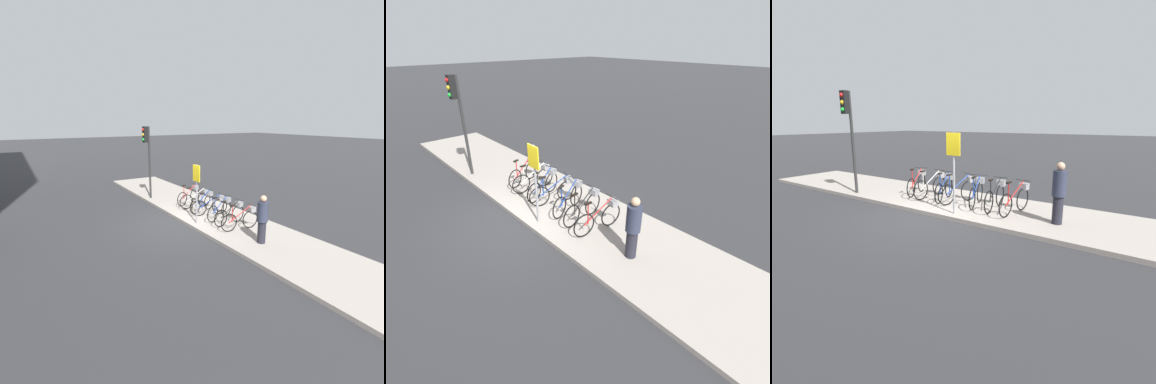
# 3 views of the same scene
# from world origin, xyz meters

# --- Properties ---
(ground_plane) EXTENTS (120.00, 120.00, 0.00)m
(ground_plane) POSITION_xyz_m (0.00, 0.00, 0.00)
(ground_plane) COLOR #2D2D30
(sidewalk) EXTENTS (17.98, 2.87, 0.12)m
(sidewalk) POSITION_xyz_m (0.00, 1.44, 0.06)
(sidewalk) COLOR #9E9389
(sidewalk) RESTS_ON ground_plane
(parked_bicycle_0) EXTENTS (0.64, 1.47, 0.95)m
(parked_bicycle_0) POSITION_xyz_m (-1.92, 1.47, 0.55)
(parked_bicycle_0) COLOR black
(parked_bicycle_0) RESTS_ON sidewalk
(parked_bicycle_1) EXTENTS (0.46, 1.55, 0.95)m
(parked_bicycle_1) POSITION_xyz_m (-1.22, 1.43, 0.55)
(parked_bicycle_1) COLOR black
(parked_bicycle_1) RESTS_ON sidewalk
(parked_bicycle_2) EXTENTS (0.59, 1.49, 0.95)m
(parked_bicycle_2) POSITION_xyz_m (-0.62, 1.37, 0.55)
(parked_bicycle_2) COLOR black
(parked_bicycle_2) RESTS_ON sidewalk
(parked_bicycle_3) EXTENTS (0.57, 1.50, 0.95)m
(parked_bicycle_3) POSITION_xyz_m (-0.01, 1.37, 0.55)
(parked_bicycle_3) COLOR black
(parked_bicycle_3) RESTS_ON sidewalk
(parked_bicycle_4) EXTENTS (0.60, 1.49, 0.95)m
(parked_bicycle_4) POSITION_xyz_m (0.59, 1.40, 0.55)
(parked_bicycle_4) COLOR black
(parked_bicycle_4) RESTS_ON sidewalk
(parked_bicycle_5) EXTENTS (0.46, 1.54, 0.95)m
(parked_bicycle_5) POSITION_xyz_m (1.25, 1.38, 0.55)
(parked_bicycle_5) COLOR black
(parked_bicycle_5) RESTS_ON sidewalk
(parked_bicycle_6) EXTENTS (0.46, 1.54, 0.95)m
(parked_bicycle_6) POSITION_xyz_m (1.92, 1.32, 0.55)
(parked_bicycle_6) COLOR black
(parked_bicycle_6) RESTS_ON sidewalk
(pedestrian) EXTENTS (0.34, 0.34, 1.55)m
(pedestrian) POSITION_xyz_m (3.16, 1.07, 0.93)
(pedestrian) COLOR #23232D
(pedestrian) RESTS_ON sidewalk
(traffic_light) EXTENTS (0.24, 0.40, 3.50)m
(traffic_light) POSITION_xyz_m (-3.86, 0.24, 2.64)
(traffic_light) COLOR #2D2D2D
(traffic_light) RESTS_ON sidewalk
(sign_post) EXTENTS (0.44, 0.07, 2.22)m
(sign_post) POSITION_xyz_m (0.53, 0.29, 1.63)
(sign_post) COLOR #99999E
(sign_post) RESTS_ON sidewalk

